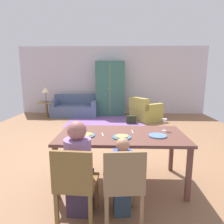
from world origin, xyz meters
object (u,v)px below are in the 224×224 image
Objects in this scene: person_man at (79,171)px; dining_chair_child at (123,182)px; wine_glass at (165,122)px; plate_near_man at (86,135)px; table_lamp at (46,91)px; plate_near_child at (122,137)px; person_child at (122,179)px; dining_chair_man at (75,181)px; armchair at (145,111)px; side_table at (47,107)px; dining_table at (122,139)px; handbag at (131,120)px; couch at (75,108)px; armoire at (110,89)px; plate_near_woman at (158,136)px.

person_man reaches higher than dining_chair_child.
plate_near_man is at bearing -165.30° from wine_glass.
plate_near_child is at bearing -59.80° from table_lamp.
person_man is at bearing 160.72° from dining_chair_child.
person_child is at bearing -47.61° from plate_near_man.
table_lamp is (-3.40, 4.37, 0.12)m from wine_glass.
person_child reaches higher than plate_near_child.
dining_chair_man is at bearing -179.99° from dining_chair_child.
armchair is (1.39, 4.24, -0.45)m from plate_near_man.
person_man is at bearing -66.52° from side_table.
person_child is (0.50, 0.17, -0.06)m from dining_chair_man.
plate_near_man is at bearing -166.38° from dining_table.
dining_table is 5.63× the size of handbag.
couch is at bearing 14.05° from side_table.
handbag is (2.11, -1.16, -0.17)m from couch.
dining_chair_child is 0.41× the size of armoire.
person_man reaches higher than dining_table.
couch is at bearing 109.05° from plate_near_child.
plate_near_woman is 0.43× the size of side_table.
plate_near_woman is at bearing -80.52° from armoire.
wine_glass is 0.58× the size of handbag.
wine_glass reaches higher than armchair.
dining_chair_man is 1.00× the size of dining_chair_child.
plate_near_woman is 0.14× the size of couch.
plate_near_man is at bearing -108.13° from armchair.
plate_near_child is at bearing -86.02° from armoire.
dining_chair_man is (-0.50, -0.83, -0.20)m from dining_table.
wine_glass is 1.58m from dining_chair_man.
armchair is at bearing 86.44° from wine_glass.
dining_table is at bearing -96.08° from handbag.
plate_near_man is at bearing 173.09° from plate_near_child.
dining_table is 1.52× the size of armchair.
dining_chair_child reaches higher than plate_near_man.
table_lamp is (-2.75, 4.73, 0.24)m from plate_near_child.
armoire is 1.83m from handbag.
wine_glass is at bearing 15.51° from dining_table.
dining_table is 5.33m from side_table.
plate_near_child is 0.46× the size of table_lamp.
wine_glass is 4.97m from armoire.
couch is (-1.72, 5.47, -0.13)m from person_child.
plate_near_child is 5.48m from table_lamp.
plate_near_child is at bearing 90.63° from dining_chair_child.
plate_near_child is at bearing -95.79° from handbag.
dining_table is 7.20× the size of plate_near_man.
wine_glass is at bearing 57.57° from dining_chair_child.
dining_chair_man is 0.41× the size of armoire.
plate_near_man is 0.76m from dining_chair_man.
armoire reaches higher than plate_near_man.
wine_glass is at bearing 14.70° from plate_near_man.
armchair is at bearing -6.72° from side_table.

